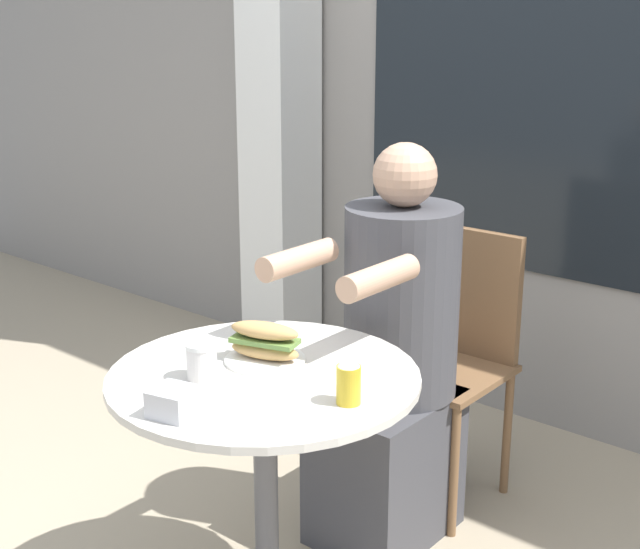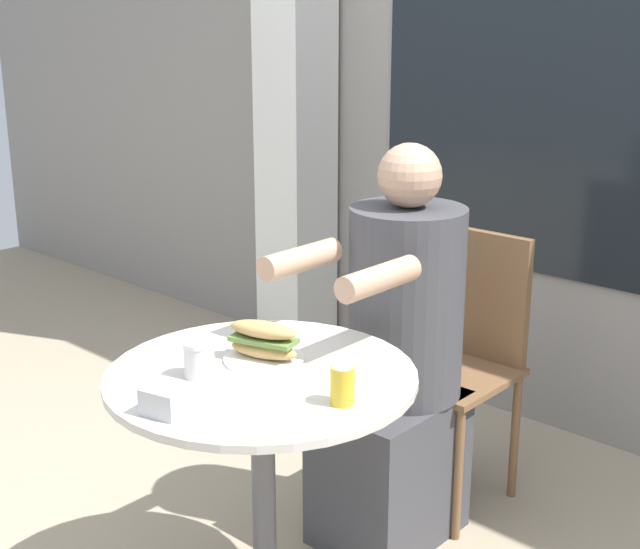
{
  "view_description": "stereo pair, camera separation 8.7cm",
  "coord_description": "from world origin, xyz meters",
  "px_view_note": "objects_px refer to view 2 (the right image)",
  "views": [
    {
      "loc": [
        1.38,
        -1.42,
        1.54
      ],
      "look_at": [
        0.0,
        0.21,
        0.9
      ],
      "focal_mm": 50.0,
      "sensor_mm": 36.0,
      "label": 1
    },
    {
      "loc": [
        1.45,
        -1.36,
        1.54
      ],
      "look_at": [
        0.0,
        0.21,
        0.9
      ],
      "focal_mm": 50.0,
      "sensor_mm": 36.0,
      "label": 2
    }
  ],
  "objects_px": {
    "sandwich_on_plate": "(264,344)",
    "condiment_bottle": "(343,380)",
    "drink_cup": "(199,359)",
    "diner_chair": "(463,341)",
    "seated_diner": "(397,374)",
    "cafe_table": "(263,442)"
  },
  "relations": [
    {
      "from": "drink_cup",
      "to": "diner_chair",
      "type": "bearing_deg",
      "value": 86.25
    },
    {
      "from": "sandwich_on_plate",
      "to": "drink_cup",
      "type": "relative_size",
      "value": 2.24
    },
    {
      "from": "drink_cup",
      "to": "cafe_table",
      "type": "bearing_deg",
      "value": 53.24
    },
    {
      "from": "diner_chair",
      "to": "condiment_bottle",
      "type": "xyz_separation_m",
      "value": [
        0.28,
        -0.9,
        0.24
      ]
    },
    {
      "from": "diner_chair",
      "to": "sandwich_on_plate",
      "type": "height_order",
      "value": "diner_chair"
    },
    {
      "from": "cafe_table",
      "to": "drink_cup",
      "type": "xyz_separation_m",
      "value": [
        -0.09,
        -0.12,
        0.23
      ]
    },
    {
      "from": "sandwich_on_plate",
      "to": "condiment_bottle",
      "type": "xyz_separation_m",
      "value": [
        0.31,
        -0.05,
        0.01
      ]
    },
    {
      "from": "seated_diner",
      "to": "condiment_bottle",
      "type": "distance_m",
      "value": 0.67
    },
    {
      "from": "seated_diner",
      "to": "sandwich_on_plate",
      "type": "bearing_deg",
      "value": 85.49
    },
    {
      "from": "seated_diner",
      "to": "condiment_bottle",
      "type": "relative_size",
      "value": 10.46
    },
    {
      "from": "drink_cup",
      "to": "condiment_bottle",
      "type": "xyz_separation_m",
      "value": [
        0.35,
        0.12,
        0.01
      ]
    },
    {
      "from": "cafe_table",
      "to": "seated_diner",
      "type": "relative_size",
      "value": 0.63
    },
    {
      "from": "seated_diner",
      "to": "condiment_bottle",
      "type": "bearing_deg",
      "value": 115.66
    },
    {
      "from": "sandwich_on_plate",
      "to": "drink_cup",
      "type": "height_order",
      "value": "sandwich_on_plate"
    },
    {
      "from": "diner_chair",
      "to": "sandwich_on_plate",
      "type": "bearing_deg",
      "value": 87.08
    },
    {
      "from": "sandwich_on_plate",
      "to": "drink_cup",
      "type": "bearing_deg",
      "value": -102.16
    },
    {
      "from": "sandwich_on_plate",
      "to": "seated_diner",
      "type": "bearing_deg",
      "value": 86.43
    },
    {
      "from": "diner_chair",
      "to": "seated_diner",
      "type": "distance_m",
      "value": 0.35
    },
    {
      "from": "cafe_table",
      "to": "sandwich_on_plate",
      "type": "height_order",
      "value": "sandwich_on_plate"
    },
    {
      "from": "sandwich_on_plate",
      "to": "condiment_bottle",
      "type": "relative_size",
      "value": 1.77
    },
    {
      "from": "cafe_table",
      "to": "diner_chair",
      "type": "xyz_separation_m",
      "value": [
        -0.02,
        0.91,
        0.0
      ]
    },
    {
      "from": "diner_chair",
      "to": "condiment_bottle",
      "type": "relative_size",
      "value": 7.65
    }
  ]
}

